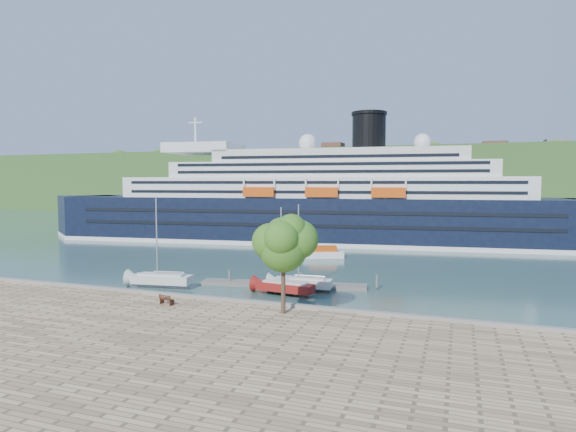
# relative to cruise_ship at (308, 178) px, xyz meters

# --- Properties ---
(ground) EXTENTS (400.00, 400.00, 0.00)m
(ground) POSITION_rel_cruise_ship_xyz_m (4.00, -52.55, -12.80)
(ground) COLOR #315751
(ground) RESTS_ON ground
(far_hillside) EXTENTS (400.00, 50.00, 24.00)m
(far_hillside) POSITION_rel_cruise_ship_xyz_m (4.00, 92.45, -0.80)
(far_hillside) COLOR #2C5421
(far_hillside) RESTS_ON ground
(quay_coping) EXTENTS (220.00, 0.50, 0.30)m
(quay_coping) POSITION_rel_cruise_ship_xyz_m (4.00, -52.75, -11.65)
(quay_coping) COLOR slate
(quay_coping) RESTS_ON promenade
(cruise_ship) EXTENTS (115.17, 29.93, 25.60)m
(cruise_ship) POSITION_rel_cruise_ship_xyz_m (0.00, 0.00, 0.00)
(cruise_ship) COLOR black
(cruise_ship) RESTS_ON ground
(park_bench) EXTENTS (1.65, 0.99, 0.99)m
(park_bench) POSITION_rel_cruise_ship_xyz_m (4.18, -55.72, -11.31)
(park_bench) COLOR #422012
(park_bench) RESTS_ON promenade
(promenade_tree) EXTENTS (5.48, 5.48, 9.07)m
(promenade_tree) POSITION_rel_cruise_ship_xyz_m (15.07, -54.95, -7.27)
(promenade_tree) COLOR #36691B
(promenade_tree) RESTS_ON promenade
(floating_pontoon) EXTENTS (19.30, 5.64, 0.43)m
(floating_pontoon) POSITION_rel_cruise_ship_xyz_m (9.79, -40.77, -12.59)
(floating_pontoon) COLOR slate
(floating_pontoon) RESTS_ON ground
(sailboat_white_near) EXTENTS (7.78, 3.20, 9.75)m
(sailboat_white_near) POSITION_rel_cruise_ship_xyz_m (-2.88, -46.22, -7.93)
(sailboat_white_near) COLOR silver
(sailboat_white_near) RESTS_ON ground
(sailboat_red) EXTENTS (7.11, 2.74, 8.94)m
(sailboat_red) POSITION_rel_cruise_ship_xyz_m (11.59, -44.94, -8.33)
(sailboat_red) COLOR maroon
(sailboat_red) RESTS_ON ground
(sailboat_white_far) EXTENTS (7.22, 2.54, 9.15)m
(sailboat_white_far) POSITION_rel_cruise_ship_xyz_m (12.73, -42.42, -8.23)
(sailboat_white_far) COLOR silver
(sailboat_white_far) RESTS_ON ground
(tender_launch) EXTENTS (7.03, 4.60, 1.84)m
(tender_launch) POSITION_rel_cruise_ship_xyz_m (8.39, -18.73, -11.88)
(tender_launch) COLOR #CF460C
(tender_launch) RESTS_ON ground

